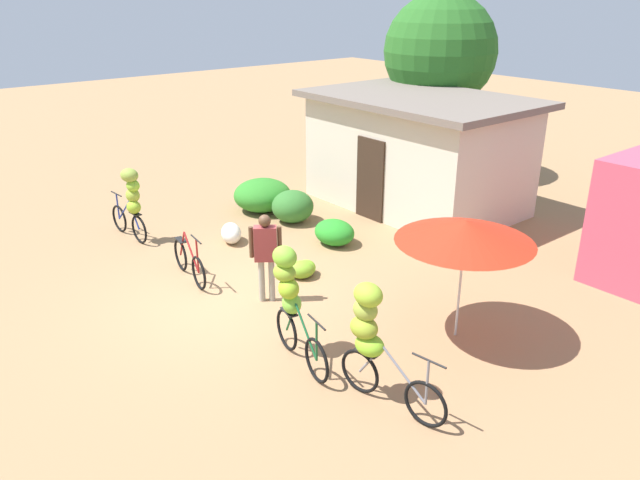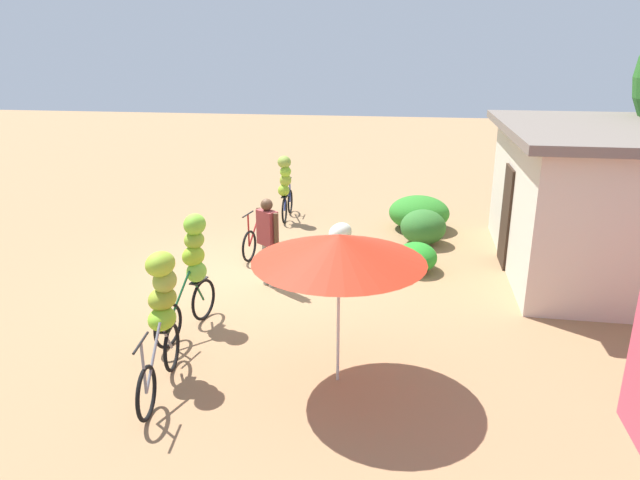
# 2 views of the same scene
# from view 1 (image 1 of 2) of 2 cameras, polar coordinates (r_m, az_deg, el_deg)

# --- Properties ---
(ground_plane) EXTENTS (60.00, 60.00, 0.00)m
(ground_plane) POSITION_cam_1_polar(r_m,az_deg,el_deg) (11.48, -7.74, -5.29)
(ground_plane) COLOR #9D764F
(building_low) EXTENTS (5.58, 3.73, 2.84)m
(building_low) POSITION_cam_1_polar(r_m,az_deg,el_deg) (15.97, 9.02, 8.16)
(building_low) COLOR beige
(building_low) RESTS_ON ground
(tree_behind_building) EXTENTS (3.20, 3.20, 5.24)m
(tree_behind_building) POSITION_cam_1_polar(r_m,az_deg,el_deg) (18.51, 11.12, 16.83)
(tree_behind_building) COLOR brown
(tree_behind_building) RESTS_ON ground
(hedge_bush_front_left) EXTENTS (1.44, 1.47, 0.81)m
(hedge_bush_front_left) POSITION_cam_1_polar(r_m,az_deg,el_deg) (15.71, -5.38, 4.19)
(hedge_bush_front_left) COLOR #2E7F26
(hedge_bush_front_left) RESTS_ON ground
(hedge_bush_front_right) EXTENTS (1.01, 1.02, 0.78)m
(hedge_bush_front_right) POSITION_cam_1_polar(r_m,az_deg,el_deg) (14.88, -2.56, 3.14)
(hedge_bush_front_right) COLOR #326F2B
(hedge_bush_front_right) RESTS_ON ground
(hedge_bush_mid) EXTENTS (0.97, 0.82, 0.55)m
(hedge_bush_mid) POSITION_cam_1_polar(r_m,az_deg,el_deg) (13.58, 1.35, 0.72)
(hedge_bush_mid) COLOR #278B25
(hedge_bush_mid) RESTS_ON ground
(market_umbrella) EXTENTS (2.17, 2.17, 2.02)m
(market_umbrella) POSITION_cam_1_polar(r_m,az_deg,el_deg) (9.66, 13.35, 0.82)
(market_umbrella) COLOR beige
(market_umbrella) RESTS_ON ground
(bicycle_leftmost) EXTENTS (1.60, 0.46, 1.69)m
(bicycle_leftmost) POSITION_cam_1_polar(r_m,az_deg,el_deg) (14.16, -17.15, 3.71)
(bicycle_leftmost) COLOR black
(bicycle_leftmost) RESTS_ON ground
(bicycle_near_pile) EXTENTS (1.65, 0.29, 1.03)m
(bicycle_near_pile) POSITION_cam_1_polar(r_m,az_deg,el_deg) (12.18, -12.05, -2.02)
(bicycle_near_pile) COLOR black
(bicycle_near_pile) RESTS_ON ground
(bicycle_center_loaded) EXTENTS (1.64, 0.44, 1.78)m
(bicycle_center_loaded) POSITION_cam_1_polar(r_m,az_deg,el_deg) (9.20, -2.74, -5.14)
(bicycle_center_loaded) COLOR black
(bicycle_center_loaded) RESTS_ON ground
(bicycle_by_shop) EXTENTS (1.74, 0.44, 1.73)m
(bicycle_by_shop) POSITION_cam_1_polar(r_m,az_deg,el_deg) (8.29, 4.89, -8.70)
(bicycle_by_shop) COLOR black
(bicycle_by_shop) RESTS_ON ground
(banana_pile_on_ground) EXTENTS (0.76, 0.78, 0.35)m
(banana_pile_on_ground) POSITION_cam_1_polar(r_m,az_deg,el_deg) (12.12, -1.69, -2.70)
(banana_pile_on_ground) COLOR #96C335
(banana_pile_on_ground) RESTS_ON ground
(produce_sack) EXTENTS (0.82, 0.70, 0.44)m
(produce_sack) POSITION_cam_1_polar(r_m,az_deg,el_deg) (13.83, -8.26, 0.64)
(produce_sack) COLOR silver
(produce_sack) RESTS_ON ground
(person_vendor) EXTENTS (0.40, 0.48, 1.66)m
(person_vendor) POSITION_cam_1_polar(r_m,az_deg,el_deg) (10.87, -5.08, -0.85)
(person_vendor) COLOR gray
(person_vendor) RESTS_ON ground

